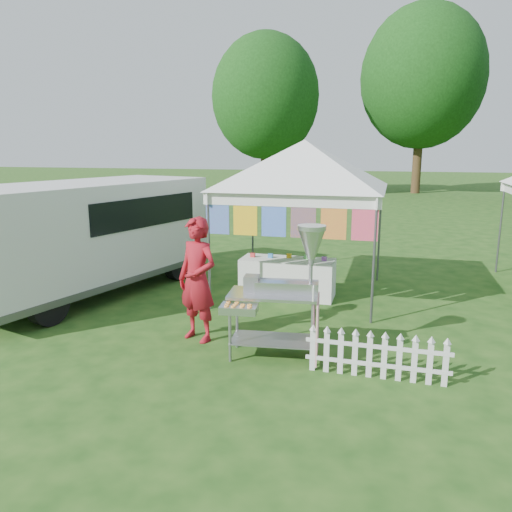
% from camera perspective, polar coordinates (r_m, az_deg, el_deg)
% --- Properties ---
extents(ground, '(120.00, 120.00, 0.00)m').
position_cam_1_polar(ground, '(6.85, -0.10, -12.28)').
color(ground, '#1B4413').
rests_on(ground, ground).
extents(canopy_main, '(4.24, 4.24, 3.45)m').
position_cam_1_polar(canopy_main, '(9.65, 5.59, 13.03)').
color(canopy_main, '#59595E').
rests_on(canopy_main, ground).
extents(tree_left, '(6.40, 6.40, 9.53)m').
position_cam_1_polar(tree_left, '(31.11, 1.11, 17.73)').
color(tree_left, '#392414').
rests_on(tree_left, ground).
extents(tree_mid, '(7.60, 7.60, 11.52)m').
position_cam_1_polar(tree_mid, '(34.30, 18.52, 18.81)').
color(tree_mid, '#392414').
rests_on(tree_mid, ground).
extents(donut_cart, '(1.33, 1.04, 1.85)m').
position_cam_1_polar(donut_cart, '(6.70, 3.62, -2.95)').
color(donut_cart, gray).
rests_on(donut_cart, ground).
extents(vendor, '(0.80, 0.66, 1.87)m').
position_cam_1_polar(vendor, '(7.45, -6.71, -2.70)').
color(vendor, maroon).
rests_on(vendor, ground).
extents(cargo_van, '(3.38, 5.64, 2.20)m').
position_cam_1_polar(cargo_van, '(10.46, -18.30, 2.48)').
color(cargo_van, silver).
rests_on(cargo_van, ground).
extents(picket_fence, '(1.80, 0.06, 0.56)m').
position_cam_1_polar(picket_fence, '(6.54, 13.63, -11.13)').
color(picket_fence, silver).
rests_on(picket_fence, ground).
extents(display_table, '(1.80, 0.70, 0.75)m').
position_cam_1_polar(display_table, '(9.73, 3.62, -2.49)').
color(display_table, white).
rests_on(display_table, ground).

